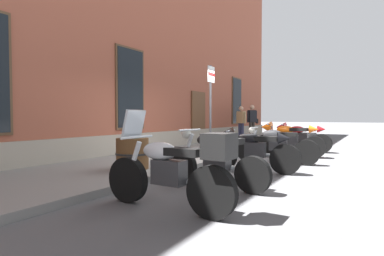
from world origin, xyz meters
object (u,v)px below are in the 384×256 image
(motorcycle_red_sport, at_px, (298,136))
(pedestrian_tan_coat, at_px, (241,121))
(motorcycle_silver_touring, at_px, (173,169))
(parking_sign, at_px, (211,98))
(barrel_planter, at_px, (132,150))
(motorcycle_orange_sport, at_px, (286,138))
(pedestrian_dark_jacket, at_px, (252,120))
(motorcycle_black_naked, at_px, (214,159))
(motorcycle_black_sport, at_px, (250,148))
(motorcycle_grey_naked, at_px, (275,145))

(motorcycle_red_sport, xyz_separation_m, pedestrian_tan_coat, (2.47, 3.14, 0.47))
(motorcycle_silver_touring, relative_size, parking_sign, 0.79)
(barrel_planter, bearing_deg, motorcycle_orange_sport, -23.19)
(motorcycle_red_sport, relative_size, pedestrian_dark_jacket, 1.24)
(motorcycle_orange_sport, bearing_deg, barrel_planter, 156.81)
(motorcycle_orange_sport, bearing_deg, motorcycle_black_naked, 180.00)
(pedestrian_dark_jacket, bearing_deg, barrel_planter, -174.80)
(motorcycle_black_sport, relative_size, motorcycle_orange_sport, 0.94)
(motorcycle_orange_sport, bearing_deg, motorcycle_black_sport, -179.89)
(motorcycle_silver_touring, bearing_deg, motorcycle_grey_naked, 0.28)
(motorcycle_orange_sport, relative_size, pedestrian_dark_jacket, 1.27)
(barrel_planter, bearing_deg, parking_sign, -9.52)
(motorcycle_black_naked, distance_m, motorcycle_black_sport, 1.71)
(parking_sign, bearing_deg, motorcycle_black_naked, -151.16)
(motorcycle_orange_sport, bearing_deg, pedestrian_dark_jacket, 30.58)
(pedestrian_tan_coat, height_order, pedestrian_dark_jacket, pedestrian_dark_jacket)
(motorcycle_silver_touring, distance_m, pedestrian_dark_jacket, 11.58)
(motorcycle_black_sport, relative_size, parking_sign, 0.80)
(motorcycle_silver_touring, bearing_deg, pedestrian_dark_jacket, 15.20)
(motorcycle_black_sport, relative_size, pedestrian_tan_coat, 1.25)
(motorcycle_red_sport, distance_m, pedestrian_dark_jacket, 4.40)
(motorcycle_black_naked, bearing_deg, motorcycle_grey_naked, -2.32)
(motorcycle_black_sport, height_order, motorcycle_grey_naked, motorcycle_black_sport)
(motorcycle_grey_naked, height_order, motorcycle_red_sport, motorcycle_red_sport)
(motorcycle_silver_touring, height_order, motorcycle_orange_sport, motorcycle_silver_touring)
(pedestrian_dark_jacket, bearing_deg, motorcycle_orange_sport, -149.42)
(motorcycle_black_naked, height_order, parking_sign, parking_sign)
(motorcycle_black_sport, distance_m, motorcycle_red_sport, 4.72)
(motorcycle_orange_sport, height_order, barrel_planter, barrel_planter)
(motorcycle_grey_naked, height_order, pedestrian_tan_coat, pedestrian_tan_coat)
(motorcycle_black_naked, xyz_separation_m, pedestrian_tan_coat, (8.90, 3.13, 0.54))
(pedestrian_tan_coat, bearing_deg, motorcycle_orange_sport, -142.38)
(motorcycle_grey_naked, height_order, parking_sign, parking_sign)
(motorcycle_orange_sport, distance_m, pedestrian_dark_jacket, 5.68)
(pedestrian_dark_jacket, bearing_deg, motorcycle_black_naked, -163.50)
(pedestrian_tan_coat, relative_size, parking_sign, 0.64)
(motorcycle_orange_sport, xyz_separation_m, barrel_planter, (-4.69, 2.01, -0.06))
(parking_sign, bearing_deg, pedestrian_dark_jacket, 10.84)
(pedestrian_tan_coat, distance_m, parking_sign, 6.31)
(pedestrian_dark_jacket, bearing_deg, motorcycle_grey_naked, -155.01)
(motorcycle_silver_touring, relative_size, motorcycle_grey_naked, 0.93)
(motorcycle_orange_sport, relative_size, pedestrian_tan_coat, 1.33)
(motorcycle_grey_naked, height_order, pedestrian_dark_jacket, pedestrian_dark_jacket)
(motorcycle_orange_sport, xyz_separation_m, motorcycle_red_sport, (1.59, -0.01, -0.02))
(motorcycle_grey_naked, xyz_separation_m, barrel_planter, (-3.10, 2.14, 0.05))
(motorcycle_black_naked, relative_size, pedestrian_dark_jacket, 1.20)
(motorcycle_black_sport, bearing_deg, barrel_planter, 127.56)
(motorcycle_black_sport, bearing_deg, motorcycle_silver_touring, -177.30)
(motorcycle_silver_touring, height_order, barrel_planter, motorcycle_silver_touring)
(pedestrian_tan_coat, bearing_deg, motorcycle_red_sport, -128.22)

